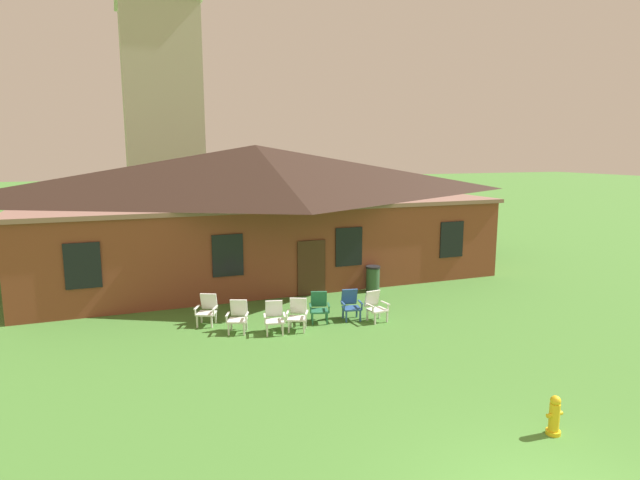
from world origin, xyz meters
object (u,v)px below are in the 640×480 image
lawn_chair_by_porch (207,309)px  lawn_chair_left_end (274,316)px  lawn_chair_near_door (238,315)px  lawn_chair_right_end (319,306)px  lawn_chair_under_eave (375,305)px  fire_hydrant (554,416)px  lawn_chair_middle (298,313)px  trash_bin (373,278)px  lawn_chair_far_side (351,304)px

lawn_chair_by_porch → lawn_chair_left_end: bearing=-40.5°
lawn_chair_by_porch → lawn_chair_near_door: size_ratio=1.00×
lawn_chair_left_end → lawn_chair_right_end: size_ratio=1.00×
lawn_chair_under_eave → fire_hydrant: (0.08, -7.40, -0.12)m
lawn_chair_by_porch → lawn_chair_middle: (2.50, -1.48, 0.00)m
lawn_chair_near_door → lawn_chair_under_eave: same height
lawn_chair_by_porch → fire_hydrant: (5.17, -8.98, -0.12)m
lawn_chair_left_end → lawn_chair_under_eave: size_ratio=1.00×
lawn_chair_near_door → lawn_chair_right_end: size_ratio=1.00×
lawn_chair_left_end → trash_bin: trash_bin is taller
fire_hydrant → lawn_chair_near_door: bearing=119.0°
fire_hydrant → trash_bin: size_ratio=0.81×
fire_hydrant → lawn_chair_far_side: bearing=95.4°
lawn_chair_middle → fire_hydrant: (2.67, -7.50, -0.12)m
lawn_chair_middle → lawn_chair_far_side: (1.93, 0.35, 0.00)m
lawn_chair_under_eave → lawn_chair_middle: bearing=177.9°
lawn_chair_right_end → lawn_chair_middle: bearing=-152.0°
lawn_chair_under_eave → fire_hydrant: 7.40m
lawn_chair_far_side → lawn_chair_under_eave: bearing=-33.8°
lawn_chair_middle → lawn_chair_right_end: same height
lawn_chair_middle → lawn_chair_left_end: bearing=-179.0°
trash_bin → lawn_chair_near_door: bearing=-155.2°
lawn_chair_left_end → trash_bin: bearing=33.1°
lawn_chair_near_door → lawn_chair_far_side: (3.68, -0.11, 0.00)m
lawn_chair_left_end → lawn_chair_middle: 0.74m
fire_hydrant → lawn_chair_middle: bearing=109.6°
lawn_chair_by_porch → fire_hydrant: 10.36m
lawn_chair_near_door → fire_hydrant: lawn_chair_near_door is taller
lawn_chair_far_side → lawn_chair_under_eave: (0.66, -0.44, 0.00)m
lawn_chair_far_side → lawn_chair_right_end: bearing=173.5°
lawn_chair_middle → lawn_chair_right_end: 1.00m
lawn_chair_middle → fire_hydrant: 7.96m
lawn_chair_by_porch → lawn_chair_left_end: size_ratio=1.00×
lawn_chair_by_porch → lawn_chair_right_end: 3.53m
lawn_chair_by_porch → lawn_chair_under_eave: bearing=-17.2°
lawn_chair_under_eave → lawn_chair_by_porch: bearing=162.8°
lawn_chair_left_end → trash_bin: (4.91, 3.21, -0.00)m
lawn_chair_right_end → trash_bin: trash_bin is taller
lawn_chair_far_side → lawn_chair_left_end: bearing=-172.3°
lawn_chair_right_end → lawn_chair_left_end: bearing=-163.5°
lawn_chair_under_eave → lawn_chair_left_end: bearing=178.6°
lawn_chair_middle → lawn_chair_right_end: size_ratio=1.00×
lawn_chair_near_door → lawn_chair_left_end: size_ratio=1.00×
fire_hydrant → lawn_chair_under_eave: bearing=90.6°
lawn_chair_left_end → trash_bin: 5.87m
lawn_chair_by_porch → lawn_chair_right_end: (3.38, -1.02, 0.00)m
lawn_chair_right_end → lawn_chair_near_door: bearing=-179.8°
lawn_chair_by_porch → lawn_chair_far_side: 4.57m
lawn_chair_near_door → lawn_chair_far_side: bearing=-1.7°
lawn_chair_near_door → lawn_chair_right_end: bearing=0.2°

